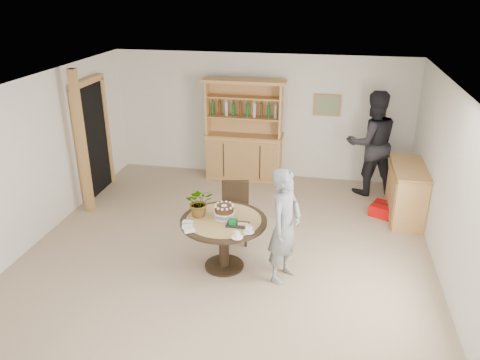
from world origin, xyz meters
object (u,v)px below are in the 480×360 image
hutch (244,146)px  dining_table (224,229)px  dining_chair (235,208)px  teen_boy (285,226)px  adult_person (372,143)px  sideboard (407,192)px  red_suitcase (389,211)px

hutch → dining_table: 3.34m
dining_chair → teen_boy: 1.29m
adult_person → sideboard: bearing=102.4°
hutch → sideboard: 3.29m
teen_boy → adult_person: bearing=0.6°
adult_person → red_suitcase: 1.38m
sideboard → teen_boy: teen_boy is taller
hutch → dining_table: bearing=-84.3°
dining_chair → adult_person: 3.13m
dining_chair → red_suitcase: bearing=18.2°
hutch → red_suitcase: (2.80, -1.26, -0.59)m
hutch → dining_chair: 2.52m
sideboard → teen_boy: bearing=-130.4°
hutch → red_suitcase: size_ratio=2.86×
adult_person → hutch: bearing=-24.2°
adult_person → dining_chair: bearing=28.0°
hutch → sideboard: size_ratio=1.62×
red_suitcase → teen_boy: bearing=-102.0°
hutch → dining_chair: bearing=-82.6°
hutch → dining_chair: hutch is taller
sideboard → dining_table: sideboard is taller
sideboard → dining_table: bearing=-142.4°
red_suitcase → hutch: bearing=-179.5°
dining_chair → adult_person: (2.15, 2.23, 0.46)m
teen_boy → adult_person: 3.41m
dining_chair → red_suitcase: size_ratio=1.33×
adult_person → red_suitcase: (0.33, -1.00, -0.89)m
dining_table → red_suitcase: 3.25m
hutch → teen_boy: 3.62m
hutch → adult_person: size_ratio=1.03×
sideboard → adult_person: (-0.57, 0.97, 0.52)m
dining_table → teen_boy: size_ratio=0.75×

